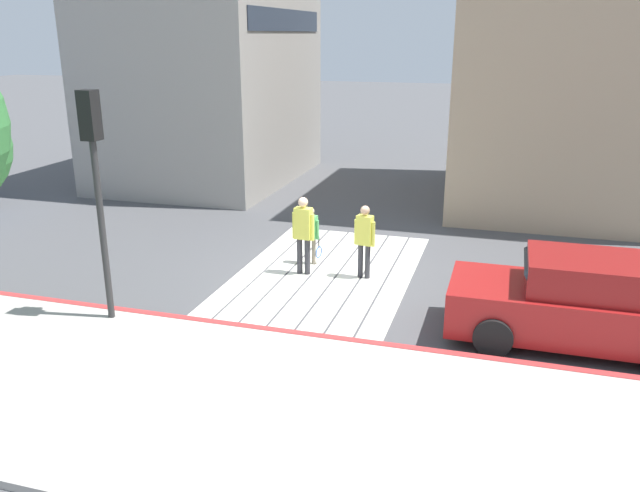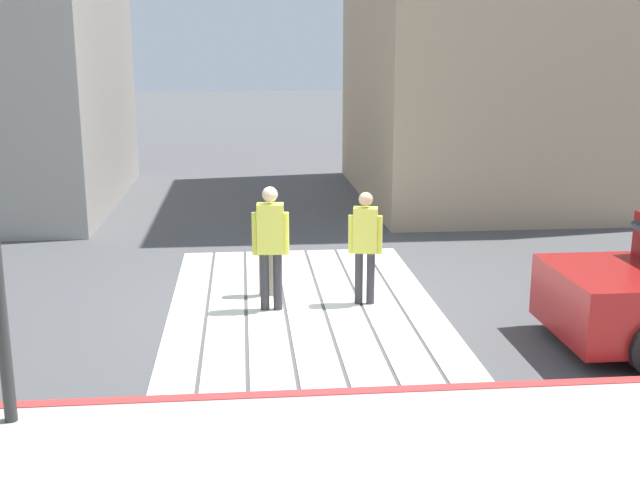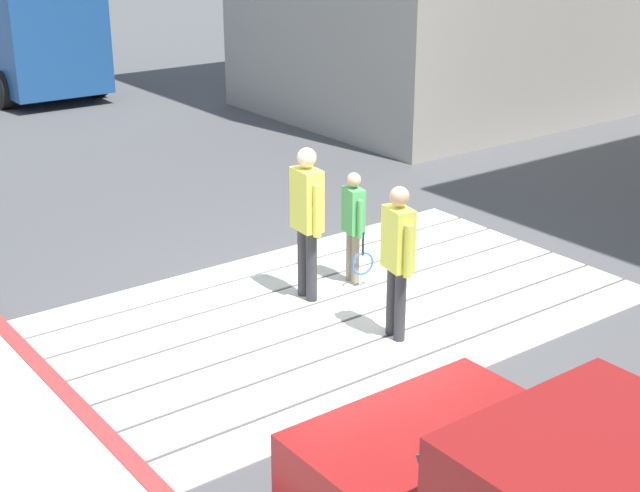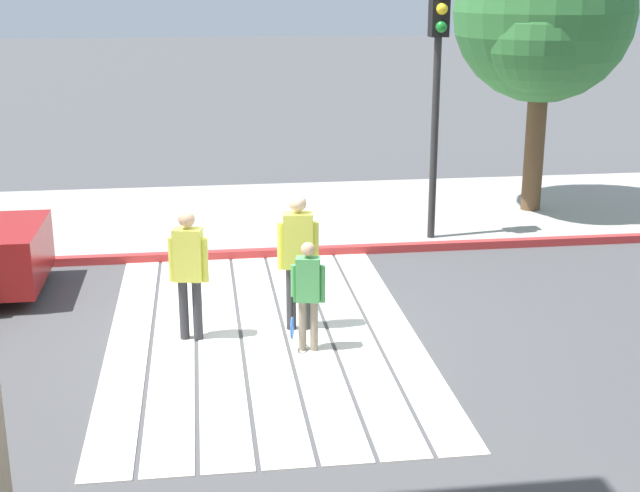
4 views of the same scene
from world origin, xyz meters
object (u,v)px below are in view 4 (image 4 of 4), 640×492
(pedestrian_child_with_racket, at_px, (307,290))
(traffic_light_corner, at_px, (438,60))
(pedestrian_adult_trailing, at_px, (189,266))
(pedestrian_adult_lead, at_px, (298,252))
(street_tree, at_px, (543,17))

(pedestrian_child_with_racket, bearing_deg, traffic_light_corner, 147.86)
(traffic_light_corner, distance_m, pedestrian_adult_trailing, 5.74)
(pedestrian_adult_lead, distance_m, pedestrian_adult_trailing, 1.36)
(traffic_light_corner, bearing_deg, pedestrian_child_with_racket, -32.14)
(traffic_light_corner, relative_size, pedestrian_adult_trailing, 2.58)
(pedestrian_adult_lead, relative_size, pedestrian_adult_trailing, 1.08)
(street_tree, distance_m, pedestrian_child_with_racket, 7.99)
(traffic_light_corner, height_order, pedestrian_adult_trailing, traffic_light_corner)
(street_tree, xyz_separation_m, pedestrian_child_with_racket, (5.64, -4.88, -2.86))
(pedestrian_adult_lead, xyz_separation_m, pedestrian_child_with_racket, (0.69, 0.03, -0.26))
(pedestrian_adult_trailing, height_order, pedestrian_child_with_racket, pedestrian_adult_trailing)
(traffic_light_corner, relative_size, pedestrian_adult_lead, 2.40)
(pedestrian_adult_trailing, relative_size, pedestrian_child_with_racket, 1.21)
(street_tree, xyz_separation_m, pedestrian_adult_lead, (4.95, -4.91, -2.60))
(pedestrian_adult_lead, height_order, pedestrian_child_with_racket, pedestrian_adult_lead)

